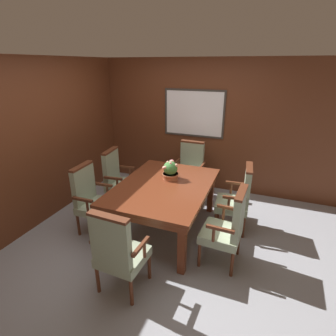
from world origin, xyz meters
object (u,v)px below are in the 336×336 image
at_px(dining_table, 164,190).
at_px(chair_right_near, 228,226).
at_px(chair_right_far, 238,197).
at_px(chair_left_far, 118,178).
at_px(potted_plant, 170,171).
at_px(chair_head_near, 118,251).
at_px(chair_head_far, 190,168).
at_px(chair_left_near, 91,197).

relative_size(dining_table, chair_right_near, 1.69).
xyz_separation_m(dining_table, chair_right_far, (1.00, 0.40, -0.11)).
relative_size(chair_left_far, potted_plant, 3.52).
height_order(chair_right_near, chair_head_near, same).
height_order(chair_head_far, chair_right_far, same).
xyz_separation_m(chair_right_near, chair_left_near, (-1.97, 0.00, 0.00)).
xyz_separation_m(chair_head_near, potted_plant, (0.02, 1.48, 0.33)).
distance_m(chair_head_far, potted_plant, 1.08).
bearing_deg(dining_table, chair_head_near, -90.57).
xyz_separation_m(chair_right_near, chair_head_near, (-1.00, -0.86, 0.00)).
relative_size(chair_left_near, potted_plant, 3.52).
bearing_deg(chair_head_near, chair_head_far, -88.15).
xyz_separation_m(dining_table, chair_head_near, (-0.01, -1.26, -0.11)).
xyz_separation_m(chair_left_far, potted_plant, (1.01, -0.14, 0.33)).
xyz_separation_m(dining_table, chair_right_near, (0.98, -0.39, -0.11)).
distance_m(chair_head_far, chair_head_near, 2.51).
distance_m(chair_head_far, chair_right_far, 1.30).
bearing_deg(chair_left_near, chair_head_near, -132.91).
relative_size(dining_table, chair_right_far, 1.69).
xyz_separation_m(dining_table, potted_plant, (0.01, 0.23, 0.22)).
bearing_deg(potted_plant, chair_left_far, 172.15).
bearing_deg(chair_left_near, chair_right_far, -69.49).
bearing_deg(chair_left_far, chair_right_near, -116.14).
height_order(chair_left_far, chair_head_near, same).
xyz_separation_m(chair_left_far, chair_right_far, (2.00, 0.04, 0.00)).
bearing_deg(dining_table, chair_left_near, -158.58).
bearing_deg(dining_table, chair_right_far, 21.94).
bearing_deg(chair_head_near, chair_left_near, -39.27).
height_order(dining_table, chair_left_near, chair_left_near).
bearing_deg(chair_head_near, chair_right_far, -118.89).
relative_size(dining_table, chair_left_far, 1.69).
height_order(chair_right_near, potted_plant, potted_plant).
relative_size(chair_left_far, chair_right_near, 1.00).
height_order(chair_left_near, potted_plant, potted_plant).
bearing_deg(potted_plant, chair_head_far, 89.70).
relative_size(chair_head_far, potted_plant, 3.52).
bearing_deg(chair_right_far, potted_plant, -84.77).
height_order(chair_head_far, chair_head_near, same).
height_order(chair_right_near, chair_left_near, same).
xyz_separation_m(chair_right_near, chair_right_far, (0.01, 0.79, 0.00)).
distance_m(chair_right_near, potted_plant, 1.20).
distance_m(chair_left_far, chair_left_near, 0.75).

